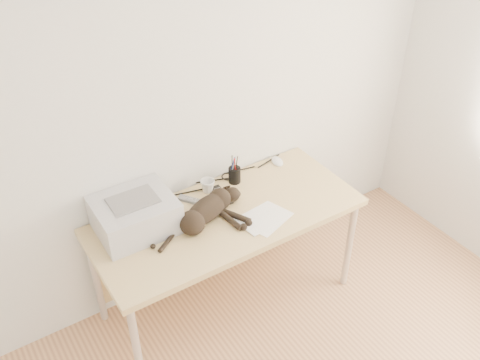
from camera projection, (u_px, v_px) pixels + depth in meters
wall_back at (192, 104)px, 3.05m from camera, size 3.50×0.00×3.50m
desk at (220, 223)px, 3.27m from camera, size 1.60×0.70×0.74m
printer at (135, 214)px, 2.97m from camera, size 0.44×0.37×0.21m
papers at (264, 218)px, 3.10m from camera, size 0.33×0.27×0.01m
cat at (206, 212)px, 3.04m from camera, size 0.64×0.33×0.15m
mug at (208, 186)px, 3.29m from camera, size 0.12×0.12×0.08m
pen_cup at (235, 175)px, 3.36m from camera, size 0.08×0.08×0.20m
remote_grey at (191, 200)px, 3.22m from camera, size 0.13×0.16×0.02m
remote_black at (222, 195)px, 3.26m from camera, size 0.06×0.19×0.02m
mouse at (277, 160)px, 3.56m from camera, size 0.10×0.13×0.04m
cable_tangle at (201, 187)px, 3.34m from camera, size 1.36×0.09×0.01m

